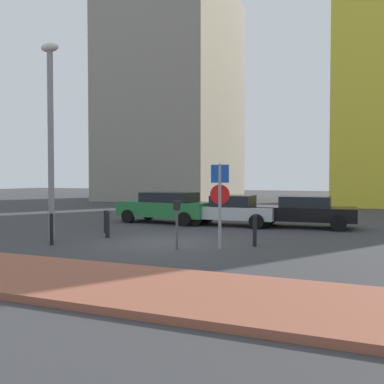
% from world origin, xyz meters
% --- Properties ---
extents(ground_plane, '(120.00, 120.00, 0.00)m').
position_xyz_m(ground_plane, '(0.00, 0.00, 0.00)').
color(ground_plane, '#38383A').
extents(sidewalk_brick, '(40.00, 3.04, 0.14)m').
position_xyz_m(sidewalk_brick, '(0.00, -5.58, 0.07)').
color(sidewalk_brick, '#93513D').
rests_on(sidewalk_brick, ground).
extents(parked_car_green, '(4.69, 2.32, 1.48)m').
position_xyz_m(parked_car_green, '(-2.79, 5.75, 0.79)').
color(parked_car_green, '#237238').
rests_on(parked_car_green, ground).
extents(parked_car_silver, '(4.17, 1.98, 1.38)m').
position_xyz_m(parked_car_silver, '(0.48, 5.80, 0.71)').
color(parked_car_silver, '#B7BABF').
rests_on(parked_car_silver, ground).
extents(parked_car_black, '(4.62, 2.19, 1.38)m').
position_xyz_m(parked_car_black, '(3.60, 6.26, 0.72)').
color(parked_car_black, black).
rests_on(parked_car_black, ground).
extents(parking_sign_post, '(0.60, 0.14, 2.61)m').
position_xyz_m(parking_sign_post, '(2.06, -0.42, 1.63)').
color(parking_sign_post, gray).
rests_on(parking_sign_post, ground).
extents(parking_meter, '(0.18, 0.14, 1.48)m').
position_xyz_m(parking_meter, '(0.89, -1.02, 0.95)').
color(parking_meter, '#4C4C51').
rests_on(parking_meter, ground).
extents(street_lamp, '(0.70, 0.36, 6.79)m').
position_xyz_m(street_lamp, '(-3.90, -1.01, 4.01)').
color(street_lamp, gray).
rests_on(street_lamp, ground).
extents(traffic_bollard_near, '(0.16, 0.16, 0.93)m').
position_xyz_m(traffic_bollard_near, '(-2.51, 0.33, 0.47)').
color(traffic_bollard_near, black).
rests_on(traffic_bollard_near, ground).
extents(traffic_bollard_mid, '(0.12, 0.12, 1.02)m').
position_xyz_m(traffic_bollard_mid, '(-3.22, -1.80, 0.51)').
color(traffic_bollard_mid, black).
rests_on(traffic_bollard_mid, ground).
extents(traffic_bollard_far, '(0.13, 0.13, 0.99)m').
position_xyz_m(traffic_bollard_far, '(2.93, 0.46, 0.50)').
color(traffic_bollard_far, black).
rests_on(traffic_bollard_far, ground).
extents(traffic_bollard_edge, '(0.18, 0.18, 0.88)m').
position_xyz_m(traffic_bollard_edge, '(-3.37, 1.51, 0.44)').
color(traffic_bollard_edge, black).
rests_on(traffic_bollard_edge, ground).
extents(building_under_construction, '(11.05, 13.28, 20.80)m').
position_xyz_m(building_under_construction, '(-11.99, 26.30, 10.40)').
color(building_under_construction, gray).
rests_on(building_under_construction, ground).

